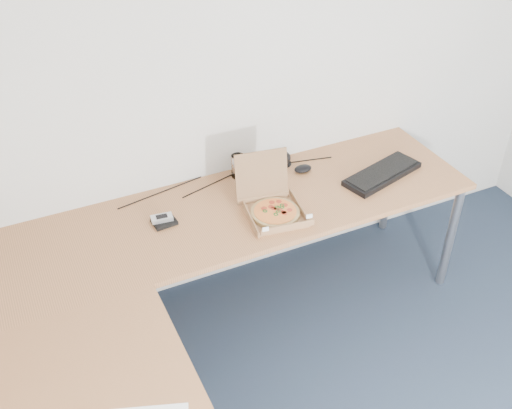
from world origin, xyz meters
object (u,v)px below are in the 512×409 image
drinking_glass (238,166)px  pizza_box (274,209)px  wallet (164,222)px  keyboard (382,174)px  desk (209,285)px

drinking_glass → pizza_box: bearing=-87.0°
drinking_glass → wallet: (-0.50, -0.23, -0.06)m
keyboard → wallet: keyboard is taller
pizza_box → wallet: pizza_box is taller
drinking_glass → wallet: drinking_glass is taller
keyboard → desk: bearing=-178.1°
pizza_box → wallet: bearing=171.2°
pizza_box → keyboard: pizza_box is taller
drinking_glass → wallet: bearing=-155.5°
pizza_box → keyboard: (0.69, 0.05, -0.02)m
pizza_box → desk: bearing=-138.3°
desk → wallet: bearing=95.6°
desk → drinking_glass: (0.45, 0.70, 0.09)m
pizza_box → keyboard: bearing=13.2°
pizza_box → keyboard: 0.69m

